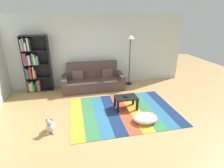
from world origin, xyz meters
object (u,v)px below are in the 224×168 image
object	(u,v)px
couch	(93,80)
bookshelf	(34,65)
pouf	(145,118)
dog	(50,126)
coffee_table	(126,99)
standing_lamp	(130,44)
tv_remote	(125,97)

from	to	relation	value
couch	bookshelf	distance (m)	2.17
pouf	dog	xyz separation A→B (m)	(-2.39, 0.10, 0.05)
coffee_table	standing_lamp	distance (m)	2.44
couch	bookshelf	xyz separation A→B (m)	(-2.05, 0.28, 0.66)
couch	coffee_table	xyz separation A→B (m)	(0.76, -1.72, -0.03)
bookshelf	standing_lamp	size ratio (longest dim) A/B	1.03
pouf	tv_remote	size ratio (longest dim) A/B	4.29
coffee_table	tv_remote	xyz separation A→B (m)	(-0.03, -0.01, 0.09)
coffee_table	standing_lamp	bearing A→B (deg)	69.77
dog	tv_remote	world-z (taller)	tv_remote
coffee_table	standing_lamp	world-z (taller)	standing_lamp
bookshelf	coffee_table	xyz separation A→B (m)	(2.82, -2.01, -0.69)
pouf	dog	size ratio (longest dim) A/B	1.62
bookshelf	pouf	size ratio (longest dim) A/B	3.12
standing_lamp	tv_remote	world-z (taller)	standing_lamp
dog	tv_remote	bearing A→B (deg)	18.23
coffee_table	couch	bearing A→B (deg)	113.89
pouf	standing_lamp	distance (m)	3.15
couch	tv_remote	size ratio (longest dim) A/B	15.07
standing_lamp	pouf	bearing A→B (deg)	-98.64
coffee_table	pouf	size ratio (longest dim) A/B	1.03
pouf	tv_remote	world-z (taller)	tv_remote
bookshelf	couch	bearing A→B (deg)	-7.79
dog	standing_lamp	bearing A→B (deg)	43.01
bookshelf	tv_remote	distance (m)	3.49
dog	coffee_table	bearing A→B (deg)	18.29
bookshelf	pouf	xyz separation A→B (m)	(3.11, -2.80, -0.89)
bookshelf	pouf	bearing A→B (deg)	-42.02
tv_remote	dog	bearing A→B (deg)	158.33
pouf	standing_lamp	xyz separation A→B (m)	(0.41, 2.72, 1.52)
dog	standing_lamp	world-z (taller)	standing_lamp
bookshelf	dog	world-z (taller)	bookshelf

